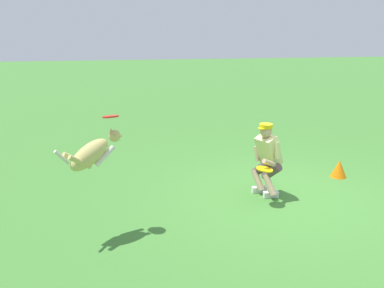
% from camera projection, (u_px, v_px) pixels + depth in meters
% --- Properties ---
extents(ground_plane, '(60.00, 60.00, 0.00)m').
position_uv_depth(ground_plane, '(286.00, 198.00, 7.10)').
color(ground_plane, '#3F7A31').
extents(person, '(0.52, 0.70, 1.29)m').
position_uv_depth(person, '(267.00, 157.00, 7.03)').
color(person, silver).
rests_on(person, ground_plane).
extents(dog, '(0.90, 0.64, 0.56)m').
position_uv_depth(dog, '(93.00, 153.00, 5.54)').
color(dog, tan).
extents(frisbee_flying, '(0.31, 0.31, 0.05)m').
position_uv_depth(frisbee_flying, '(111.00, 116.00, 5.65)').
color(frisbee_flying, red).
extents(frisbee_held, '(0.38, 0.38, 0.08)m').
position_uv_depth(frisbee_held, '(265.00, 169.00, 6.70)').
color(frisbee_held, yellow).
rests_on(frisbee_held, person).
extents(training_cone, '(0.31, 0.31, 0.34)m').
position_uv_depth(training_cone, '(339.00, 169.00, 8.02)').
color(training_cone, orange).
rests_on(training_cone, ground_plane).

